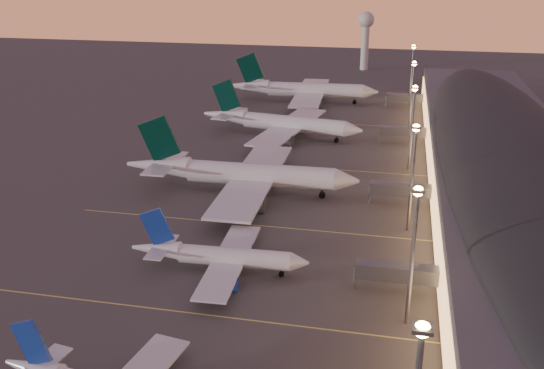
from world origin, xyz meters
The scene contains 9 objects.
ground centered at (0.00, 0.00, 0.00)m, with size 700.00×700.00×0.00m, color #413E3C.
airliner_narrow_north centered at (-1.73, 11.15, 3.44)m, with size 37.18×33.18×13.30m.
airliner_wide_near centered at (-9.08, 55.48, 5.36)m, with size 64.93×58.98×20.82m.
airliner_wide_mid centered at (-9.48, 112.48, 5.01)m, with size 60.63×55.89×19.44m.
airliner_wide_far centered at (-10.99, 168.90, 5.56)m, with size 67.46×61.46×21.59m.
terminal_building centered at (61.84, 72.47, 8.78)m, with size 56.35×255.00×17.46m.
light_masts centered at (36.00, 65.00, 17.55)m, with size 2.20×217.20×25.90m.
radar_tower centered at (10.00, 260.00, 21.87)m, with size 9.00×9.00×32.50m.
lane_markings centered at (0.00, 40.00, 0.01)m, with size 90.00×180.36×0.00m.
Camera 1 is at (32.06, -94.58, 60.46)m, focal length 40.00 mm.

